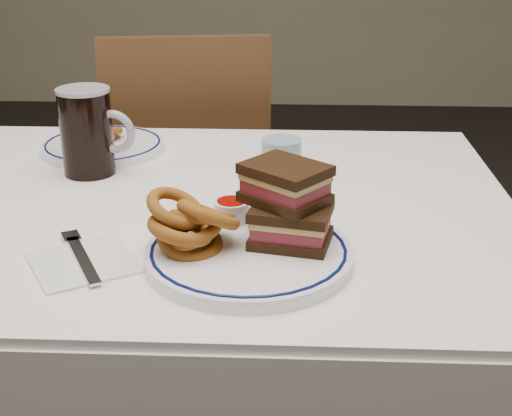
{
  "coord_description": "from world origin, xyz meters",
  "views": [
    {
      "loc": [
        0.24,
        -1.13,
        1.22
      ],
      "look_at": [
        0.19,
        -0.17,
        0.81
      ],
      "focal_mm": 50.0,
      "sensor_mm": 36.0,
      "label": 1
    }
  ],
  "objects_px": {
    "chair_far": "(190,181)",
    "beer_mug": "(88,131)",
    "main_plate": "(248,254)",
    "far_plate": "(103,146)",
    "reuben_sandwich": "(288,204)"
  },
  "relations": [
    {
      "from": "chair_far",
      "to": "main_plate",
      "type": "distance_m",
      "value": 1.02
    },
    {
      "from": "far_plate",
      "to": "main_plate",
      "type": "bearing_deg",
      "value": -55.89
    },
    {
      "from": "chair_far",
      "to": "reuben_sandwich",
      "type": "distance_m",
      "value": 1.02
    },
    {
      "from": "beer_mug",
      "to": "reuben_sandwich",
      "type": "bearing_deg",
      "value": -40.71
    },
    {
      "from": "main_plate",
      "to": "reuben_sandwich",
      "type": "relative_size",
      "value": 2.07
    },
    {
      "from": "beer_mug",
      "to": "far_plate",
      "type": "xyz_separation_m",
      "value": [
        -0.01,
        0.14,
        -0.07
      ]
    },
    {
      "from": "main_plate",
      "to": "far_plate",
      "type": "height_order",
      "value": "main_plate"
    },
    {
      "from": "far_plate",
      "to": "reuben_sandwich",
      "type": "bearing_deg",
      "value": -49.9
    },
    {
      "from": "chair_far",
      "to": "beer_mug",
      "type": "xyz_separation_m",
      "value": [
        -0.1,
        -0.61,
        0.33
      ]
    },
    {
      "from": "chair_far",
      "to": "reuben_sandwich",
      "type": "xyz_separation_m",
      "value": [
        0.28,
        -0.93,
        0.32
      ]
    },
    {
      "from": "reuben_sandwich",
      "to": "beer_mug",
      "type": "relative_size",
      "value": 0.88
    },
    {
      "from": "main_plate",
      "to": "reuben_sandwich",
      "type": "xyz_separation_m",
      "value": [
        0.06,
        0.03,
        0.07
      ]
    },
    {
      "from": "chair_far",
      "to": "beer_mug",
      "type": "bearing_deg",
      "value": -99.17
    },
    {
      "from": "reuben_sandwich",
      "to": "far_plate",
      "type": "distance_m",
      "value": 0.6
    },
    {
      "from": "reuben_sandwich",
      "to": "chair_far",
      "type": "bearing_deg",
      "value": 106.52
    }
  ]
}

